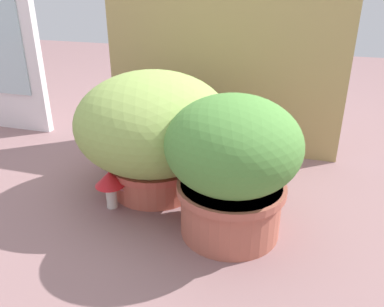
# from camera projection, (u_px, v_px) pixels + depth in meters

# --- Properties ---
(ground_plane) EXTENTS (6.00, 6.00, 0.00)m
(ground_plane) POSITION_uv_depth(u_px,v_px,m) (171.00, 199.00, 1.45)
(ground_plane) COLOR #846162
(cardboard_backdrop) EXTENTS (1.05, 0.03, 0.73)m
(cardboard_backdrop) POSITION_uv_depth(u_px,v_px,m) (221.00, 71.00, 1.72)
(cardboard_backdrop) COLOR tan
(cardboard_backdrop) RESTS_ON ground
(window_panel_white) EXTENTS (0.37, 0.05, 0.84)m
(window_panel_white) POSITION_uv_depth(u_px,v_px,m) (6.00, 47.00, 1.93)
(window_panel_white) COLOR white
(window_panel_white) RESTS_ON ground
(grass_planter) EXTENTS (0.55, 0.55, 0.45)m
(grass_planter) POSITION_uv_depth(u_px,v_px,m) (153.00, 129.00, 1.41)
(grass_planter) COLOR #BE5B47
(grass_planter) RESTS_ON ground
(leafy_planter) EXTENTS (0.41, 0.41, 0.45)m
(leafy_planter) POSITION_uv_depth(u_px,v_px,m) (232.00, 163.00, 1.17)
(leafy_planter) COLOR #AE5C49
(leafy_planter) RESTS_ON ground
(cat) EXTENTS (0.38, 0.20, 0.32)m
(cat) POSITION_uv_depth(u_px,v_px,m) (201.00, 153.00, 1.53)
(cat) COLOR gray
(cat) RESTS_ON ground
(mushroom_ornament_red) EXTENTS (0.10, 0.10, 0.14)m
(mushroom_ornament_red) POSITION_uv_depth(u_px,v_px,m) (110.00, 181.00, 1.36)
(mushroom_ornament_red) COLOR silver
(mushroom_ornament_red) RESTS_ON ground
(mushroom_ornament_pink) EXTENTS (0.09, 0.09, 0.11)m
(mushroom_ornament_pink) POSITION_uv_depth(u_px,v_px,m) (128.00, 182.00, 1.41)
(mushroom_ornament_pink) COLOR silver
(mushroom_ornament_pink) RESTS_ON ground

